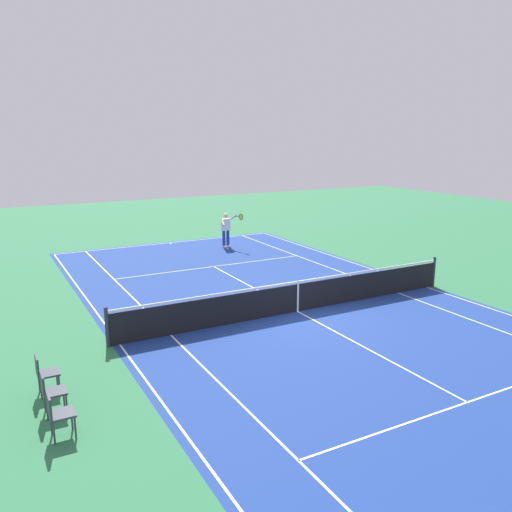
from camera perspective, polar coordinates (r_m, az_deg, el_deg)
name	(u,v)px	position (r m, az deg, el deg)	size (l,w,h in m)	color
ground_plane	(297,311)	(16.30, 4.54, -6.05)	(60.00, 60.00, 0.00)	#2D7247
court_slab	(297,311)	(16.30, 4.54, -6.05)	(24.20, 11.40, 0.00)	navy
court_line_markings	(297,311)	(16.29, 4.54, -6.04)	(23.85, 11.05, 0.01)	white
tennis_net	(298,296)	(16.14, 4.58, -4.41)	(0.10, 11.70, 1.08)	#2D2D33
tennis_player_near	(226,228)	(25.25, -3.26, 3.05)	(1.01, 0.83, 1.70)	navy
tennis_ball	(358,287)	(19.00, 11.07, -3.35)	(0.07, 0.07, 0.07)	#CCE01E
spectator_chair_0	(57,412)	(10.35, -20.91, -15.61)	(0.44, 0.44, 0.88)	#38383D
spectator_chair_1	(50,390)	(11.18, -21.59, -13.45)	(0.44, 0.44, 0.88)	#38383D
spectator_chair_2	(44,371)	(12.02, -22.17, -11.58)	(0.44, 0.44, 0.88)	#38383D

